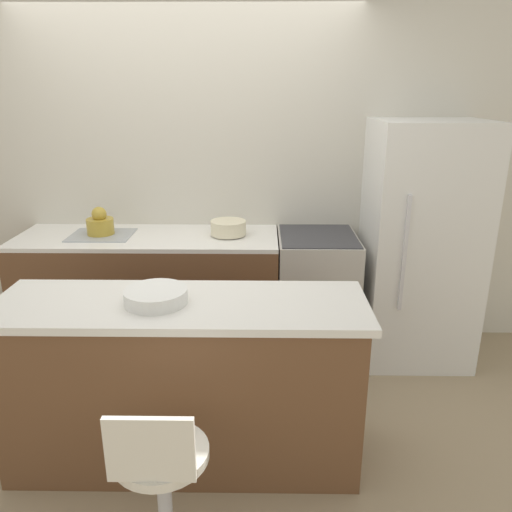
{
  "coord_description": "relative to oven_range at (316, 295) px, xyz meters",
  "views": [
    {
      "loc": [
        0.56,
        -3.11,
        1.93
      ],
      "look_at": [
        0.52,
        -0.25,
        0.97
      ],
      "focal_mm": 35.0,
      "sensor_mm": 36.0,
      "label": 1
    }
  ],
  "objects": [
    {
      "name": "kettle",
      "position": [
        -1.57,
        0.02,
        0.54
      ],
      "size": [
        0.19,
        0.19,
        0.2
      ],
      "color": "#B29333",
      "rests_on": "back_counter"
    },
    {
      "name": "oven_range",
      "position": [
        0.0,
        0.0,
        0.0
      ],
      "size": [
        0.57,
        0.65,
        0.93
      ],
      "color": "#B7B2A8",
      "rests_on": "ground_plane"
    },
    {
      "name": "stool_chair",
      "position": [
        -0.8,
        -1.86,
        -0.05
      ],
      "size": [
        0.38,
        0.38,
        0.85
      ],
      "color": "#B7B7BC",
      "rests_on": "ground_plane"
    },
    {
      "name": "mixing_bowl",
      "position": [
        -0.65,
        0.02,
        0.52
      ],
      "size": [
        0.25,
        0.25,
        0.1
      ],
      "color": "beige",
      "rests_on": "back_counter"
    },
    {
      "name": "refrigerator",
      "position": [
        0.73,
        -0.02,
        0.4
      ],
      "size": [
        0.76,
        0.7,
        1.74
      ],
      "color": "silver",
      "rests_on": "ground_plane"
    },
    {
      "name": "back_counter",
      "position": [
        -1.24,
        0.0,
        -0.0
      ],
      "size": [
        1.89,
        0.64,
        0.93
      ],
      "color": "brown",
      "rests_on": "ground_plane"
    },
    {
      "name": "kitchen_island",
      "position": [
        -0.81,
        -1.17,
        -0.0
      ],
      "size": [
        1.88,
        0.59,
        0.92
      ],
      "color": "brown",
      "rests_on": "ground_plane"
    },
    {
      "name": "wall_back",
      "position": [
        -0.95,
        0.35,
        0.83
      ],
      "size": [
        8.0,
        0.06,
        2.6
      ],
      "color": "beige",
      "rests_on": "ground_plane"
    },
    {
      "name": "ground_plane",
      "position": [
        -0.95,
        -0.34,
        -0.47
      ],
      "size": [
        14.0,
        14.0,
        0.0
      ],
      "primitive_type": "plane",
      "color": "#998466"
    },
    {
      "name": "fruit_bowl",
      "position": [
        -0.93,
        -1.18,
        0.49
      ],
      "size": [
        0.31,
        0.31,
        0.07
      ],
      "color": "white",
      "rests_on": "kitchen_island"
    }
  ]
}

